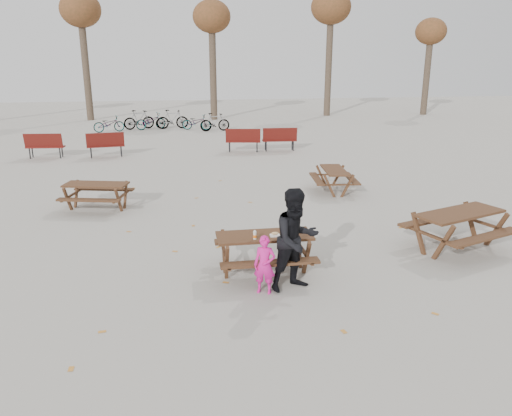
{
  "coord_description": "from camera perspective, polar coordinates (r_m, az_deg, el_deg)",
  "views": [
    {
      "loc": [
        -1.57,
        -8.7,
        4.0
      ],
      "look_at": [
        0.0,
        1.0,
        1.0
      ],
      "focal_mm": 35.0,
      "sensor_mm": 36.0,
      "label": 1
    }
  ],
  "objects": [
    {
      "name": "food_tray",
      "position": [
        9.33,
        2.17,
        -3.15
      ],
      "size": [
        0.18,
        0.11,
        0.03
      ],
      "primitive_type": "cube",
      "color": "white",
      "rests_on": "main_picnic_table"
    },
    {
      "name": "ground",
      "position": [
        9.7,
        0.95,
        -7.37
      ],
      "size": [
        80.0,
        80.0,
        0.0
      ],
      "primitive_type": "plane",
      "color": "gray",
      "rests_on": "ground"
    },
    {
      "name": "bicycle_row",
      "position": [
        28.99,
        -10.64,
        9.72
      ],
      "size": [
        7.5,
        2.41,
        1.09
      ],
      "color": "black",
      "rests_on": "ground"
    },
    {
      "name": "child",
      "position": [
        8.72,
        1.0,
        -6.52
      ],
      "size": [
        0.45,
        0.37,
        1.05
      ],
      "primitive_type": "imported",
      "rotation": [
        0.0,
        0.0,
        -0.35
      ],
      "color": "#E01C8C",
      "rests_on": "ground"
    },
    {
      "name": "picnic_table_far",
      "position": [
        15.52,
        8.9,
        3.14
      ],
      "size": [
        1.46,
        1.74,
        0.69
      ],
      "primitive_type": null,
      "rotation": [
        0.0,
        0.0,
        1.46
      ],
      "color": "#331C12",
      "rests_on": "ground"
    },
    {
      "name": "picnic_table_east",
      "position": [
        11.5,
        22.08,
        -2.44
      ],
      "size": [
        2.4,
        2.17,
        0.85
      ],
      "primitive_type": null,
      "rotation": [
        0.0,
        0.0,
        0.35
      ],
      "color": "#331C12",
      "rests_on": "ground"
    },
    {
      "name": "adult",
      "position": [
        8.75,
        4.6,
        -3.64
      ],
      "size": [
        1.09,
        0.97,
        1.85
      ],
      "primitive_type": "imported",
      "rotation": [
        0.0,
        0.0,
        0.36
      ],
      "color": "black",
      "rests_on": "ground"
    },
    {
      "name": "soda_bottle",
      "position": [
        9.16,
        -0.13,
        -3.15
      ],
      "size": [
        0.07,
        0.07,
        0.17
      ],
      "color": "silver",
      "rests_on": "main_picnic_table"
    },
    {
      "name": "picnic_table_north",
      "position": [
        14.17,
        -17.71,
        1.27
      ],
      "size": [
        1.94,
        1.7,
        0.72
      ],
      "primitive_type": null,
      "rotation": [
        0.0,
        0.0,
        -0.24
      ],
      "color": "#331C12",
      "rests_on": "ground"
    },
    {
      "name": "main_picnic_table",
      "position": [
        9.48,
        0.97,
        -4.13
      ],
      "size": [
        1.8,
        1.45,
        0.78
      ],
      "color": "#331C12",
      "rests_on": "ground"
    },
    {
      "name": "bread_roll",
      "position": [
        9.31,
        2.17,
        -2.9
      ],
      "size": [
        0.14,
        0.06,
        0.05
      ],
      "primitive_type": "ellipsoid",
      "color": "tan",
      "rests_on": "food_tray"
    },
    {
      "name": "fallen_leaves",
      "position": [
        12.07,
        1.21,
        -2.37
      ],
      "size": [
        11.0,
        11.0,
        0.01
      ],
      "primitive_type": null,
      "color": "#C27C2E",
      "rests_on": "ground"
    },
    {
      "name": "park_bench_row",
      "position": [
        21.59,
        -9.64,
        7.44
      ],
      "size": [
        11.37,
        0.96,
        1.03
      ],
      "color": "maroon",
      "rests_on": "ground"
    },
    {
      "name": "tree_row",
      "position": [
        34.02,
        -5.35,
        20.59
      ],
      "size": [
        32.17,
        3.52,
        8.26
      ],
      "color": "#382B21",
      "rests_on": "ground"
    }
  ]
}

